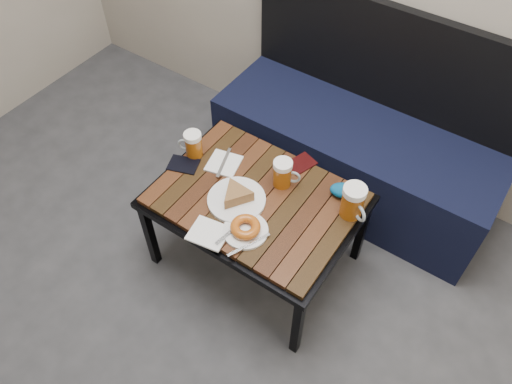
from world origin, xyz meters
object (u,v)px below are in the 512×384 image
Objects in this scene: plate_pie at (236,197)px; passport_navy at (183,165)px; plate_bagel at (245,229)px; cafe_table at (256,203)px; beer_mug_centre at (283,173)px; passport_burgundy at (301,164)px; knit_pouch at (344,191)px; beer_mug_right at (353,202)px; bench at (356,150)px; beer_mug_left at (193,144)px.

plate_pie is 1.87× the size of passport_navy.
cafe_table is at bearing 111.34° from plate_bagel.
beer_mug_centre is 0.15m from passport_burgundy.
knit_pouch is (0.24, 0.09, -0.04)m from beer_mug_centre.
knit_pouch is (-0.07, 0.07, -0.05)m from beer_mug_right.
beer_mug_right is at bearing -45.81° from knit_pouch.
knit_pouch is (0.14, -0.46, 0.23)m from bench.
plate_bagel is at bearing -70.30° from passport_burgundy.
passport_burgundy is at bearing 66.56° from beer_mug_centre.
knit_pouch is at bearing 164.64° from beer_mug_right.
bench reaches higher than plate_pie.
beer_mug_left reaches higher than plate_bagel.
beer_mug_centre is at bearing 90.80° from passport_navy.
beer_mug_left is at bearing -134.23° from passport_burgundy.
beer_mug_right is at bearing 166.74° from beer_mug_left.
cafe_table is 0.11m from plate_pie.
bench is at bearing 107.13° from knit_pouch.
passport_navy reaches higher than cafe_table.
beer_mug_centre is 0.22m from plate_pie.
beer_mug_right reaches higher than beer_mug_centre.
plate_pie is at bearing 139.77° from beer_mug_left.
beer_mug_centre is 0.26m from knit_pouch.
bench is 11.33× the size of beer_mug_left.
beer_mug_right is 0.63× the size of plate_pie.
passport_navy is at bearing -126.28° from bench.
knit_pouch is (0.29, 0.21, 0.07)m from cafe_table.
bench is 0.79m from plate_pie.
passport_navy is 1.09× the size of knit_pouch.
beer_mug_right is (0.36, 0.14, 0.12)m from cafe_table.
beer_mug_left reaches higher than knit_pouch.
bench is 0.70m from cafe_table.
passport_burgundy is (-0.30, 0.12, -0.07)m from beer_mug_right.
beer_mug_right is at bearing 83.84° from passport_navy.
beer_mug_left is 0.68m from knit_pouch.
cafe_table is 6.84× the size of passport_burgundy.
plate_bagel is at bearing 132.59° from beer_mug_left.
cafe_table is 6.55× the size of passport_navy.
beer_mug_centre is at bearing -145.92° from beer_mug_right.
cafe_table is 3.51× the size of plate_pie.
cafe_table is 0.41m from beer_mug_right.
plate_bagel is 0.43m from passport_burgundy.
cafe_table is 0.17m from beer_mug_centre.
plate_bagel is at bearing 52.50° from passport_navy.
beer_mug_centre is (-0.10, -0.55, 0.26)m from bench.
passport_burgundy is at bearing 91.04° from plate_bagel.
knit_pouch is at bearing 35.68° from cafe_table.
plate_bagel reaches higher than passport_navy.
beer_mug_left is at bearing 162.09° from passport_navy.
bench is at bearing 74.30° from plate_pie.
beer_mug_centre is at bearing -73.84° from passport_burgundy.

